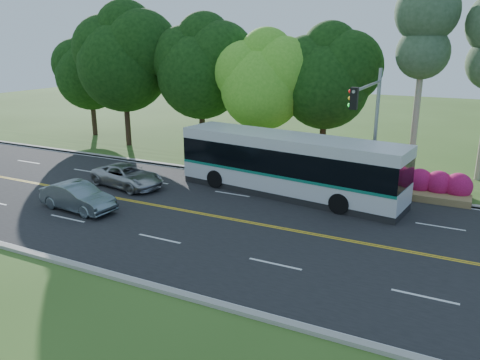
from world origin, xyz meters
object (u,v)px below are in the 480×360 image
at_px(sedan, 78,197).
at_px(suv, 128,176).
at_px(transit_bus, 288,166).
at_px(traffic_signal, 370,116).

height_order(sedan, suv, sedan).
relative_size(transit_bus, sedan, 3.08).
distance_m(sedan, suv, 4.35).
bearing_deg(sedan, traffic_signal, -53.78).
relative_size(traffic_signal, suv, 1.49).
distance_m(traffic_signal, suv, 14.24).
height_order(traffic_signal, transit_bus, traffic_signal).
distance_m(traffic_signal, transit_bus, 5.15).
bearing_deg(sedan, suv, 9.85).
distance_m(transit_bus, suv, 9.56).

